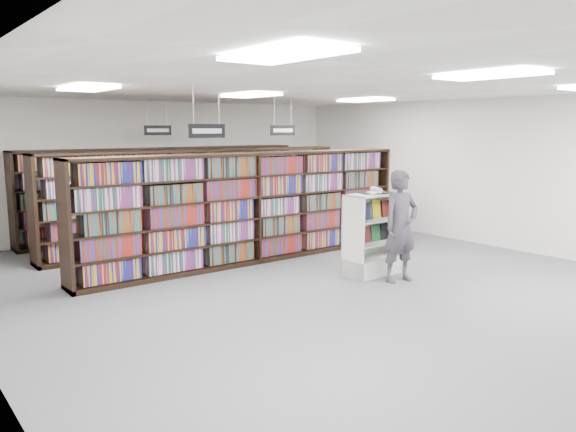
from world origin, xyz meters
TOP-DOWN VIEW (x-y plane):
  - floor at (0.00, 0.00)m, footprint 12.00×12.00m
  - ceiling at (0.00, 0.00)m, footprint 10.00×12.00m
  - wall_back at (0.00, 6.00)m, footprint 10.00×0.10m
  - wall_right at (5.00, 0.00)m, footprint 0.10×12.00m
  - bookshelf_row_near at (0.00, 2.00)m, footprint 7.00×0.60m
  - bookshelf_row_mid at (0.00, 4.00)m, footprint 7.00×0.60m
  - bookshelf_row_far at (0.00, 5.70)m, footprint 7.00×0.60m
  - aisle_sign_left at (-1.50, 1.00)m, footprint 0.65×0.02m
  - aisle_sign_right at (1.50, 3.00)m, footprint 0.65×0.02m
  - aisle_sign_center at (-0.50, 5.00)m, footprint 0.65×0.02m
  - troffer_front_left at (-3.00, -3.00)m, footprint 0.60×1.20m
  - troffer_front_center at (0.00, -3.00)m, footprint 0.60×1.20m
  - troffer_back_left at (-3.00, 2.00)m, footprint 0.60×1.20m
  - troffer_back_center at (0.00, 2.00)m, footprint 0.60×1.20m
  - troffer_back_right at (3.00, 2.00)m, footprint 0.60×1.20m
  - endcap_display at (1.12, -0.08)m, footprint 1.04×0.54m
  - open_book at (1.21, -0.10)m, footprint 0.68×0.54m
  - shopper at (1.17, -0.70)m, footprint 0.73×0.53m

SIDE VIEW (x-z plane):
  - floor at x=0.00m, z-range 0.00..0.00m
  - endcap_display at x=1.12m, z-range -0.24..1.20m
  - shopper at x=1.17m, z-range 0.00..1.87m
  - bookshelf_row_near at x=0.00m, z-range 0.00..2.10m
  - bookshelf_row_mid at x=0.00m, z-range 0.00..2.10m
  - bookshelf_row_far at x=0.00m, z-range 0.00..2.10m
  - open_book at x=1.21m, z-range 1.40..1.53m
  - wall_back at x=0.00m, z-range 0.00..3.20m
  - wall_right at x=5.00m, z-range 0.00..3.20m
  - aisle_sign_left at x=-1.50m, z-range 2.13..2.93m
  - aisle_sign_right at x=1.50m, z-range 2.13..2.93m
  - aisle_sign_center at x=-0.50m, z-range 2.13..2.93m
  - troffer_front_left at x=-3.00m, z-range 3.14..3.18m
  - troffer_front_center at x=0.00m, z-range 3.14..3.18m
  - troffer_back_left at x=-3.00m, z-range 3.14..3.18m
  - troffer_back_center at x=0.00m, z-range 3.14..3.18m
  - troffer_back_right at x=3.00m, z-range 3.14..3.18m
  - ceiling at x=0.00m, z-range 3.15..3.25m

